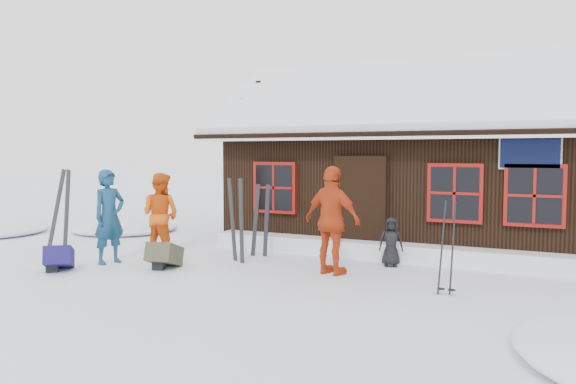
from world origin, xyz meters
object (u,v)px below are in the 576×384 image
Objects in this scene: skier_crouched at (391,242)px; backpack_olive at (164,259)px; skier_orange_left at (160,215)px; skier_orange_right at (332,220)px; backpack_blue at (59,262)px; ski_pair_left at (62,208)px; ski_poles at (447,249)px; skier_teal at (109,217)px.

skier_crouched is 4.21m from backpack_olive.
skier_orange_left is 3.77m from skier_orange_right.
skier_orange_right reaches higher than backpack_blue.
skier_orange_left is 0.95× the size of ski_pair_left.
skier_crouched reaches higher than backpack_olive.
ski_poles is (5.83, -0.55, -0.17)m from skier_orange_left.
skier_teal is 1.23m from backpack_blue.
backpack_olive is at bearing -7.46° from backpack_blue.
backpack_blue is (-4.51, -1.91, -0.78)m from skier_orange_right.
skier_orange_right reaches higher than ski_pair_left.
ski_pair_left reaches higher than ski_poles.
ski_poles is (8.65, -0.55, -0.18)m from ski_pair_left.
skier_teal reaches higher than skier_orange_left.
skier_teal is 2.97× the size of backpack_blue.
skier_crouched is (0.72, 1.14, -0.49)m from skier_orange_right.
skier_crouched is at bearing -55.33° from skier_teal.
skier_crouched is (4.49, 1.13, -0.40)m from skier_orange_left.
backpack_olive is (1.24, 0.08, -0.73)m from skier_teal.
skier_crouched is at bearing -108.32° from skier_orange_right.
skier_orange_right is (3.77, -0.01, 0.09)m from skier_orange_left.
ski_poles is (6.25, 0.44, -0.21)m from skier_teal.
skier_teal reaches higher than skier_crouched.
ski_pair_left is at bearing 152.30° from backpack_olive.
ski_poles is 5.05m from backpack_olive.
skier_orange_right is at bearing 165.18° from ski_poles.
skier_orange_right reaches higher than skier_teal.
skier_orange_left is 5.86m from ski_poles.
ski_poles reaches higher than skier_crouched.
skier_teal is 4.31m from skier_orange_right.
skier_orange_right reaches higher than ski_poles.
skier_orange_right is at bearing 3.31° from backpack_olive.
skier_orange_right is at bearing -139.20° from skier_crouched.
skier_teal is 2.81× the size of backpack_olive.
ski_poles is at bearing -7.08° from ski_pair_left.
backpack_olive is (-2.95, -0.90, -0.77)m from skier_orange_right.
backpack_olive is (1.56, 1.01, 0.01)m from backpack_blue.
skier_orange_left is at bearing 13.95° from skier_orange_right.
ski_poles is at bearing -9.59° from backpack_olive.
skier_orange_right is at bearing 176.71° from skier_orange_left.
skier_teal is 1.08m from skier_orange_left.
skier_orange_left is at bearing 118.48° from backpack_olive.
skier_crouched is at bearing -10.18° from backpack_blue.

